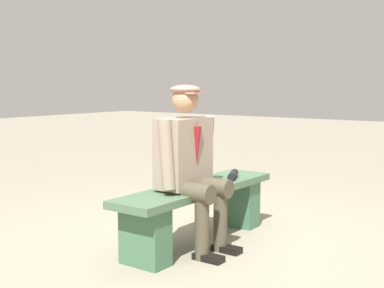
% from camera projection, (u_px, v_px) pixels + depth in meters
% --- Properties ---
extents(ground_plane, '(30.00, 30.00, 0.00)m').
position_uv_depth(ground_plane, '(197.00, 243.00, 4.35)').
color(ground_plane, gray).
extents(bench, '(1.74, 0.42, 0.49)m').
position_uv_depth(bench, '(197.00, 206.00, 4.31)').
color(bench, '#48674A').
rests_on(bench, ground).
extents(seated_man, '(0.63, 0.57, 1.31)m').
position_uv_depth(seated_man, '(190.00, 160.00, 4.08)').
color(seated_man, gray).
rests_on(seated_man, ground).
extents(rolled_magazine, '(0.27, 0.17, 0.07)m').
position_uv_depth(rolled_magazine, '(233.00, 175.00, 4.59)').
color(rolled_magazine, black).
rests_on(rolled_magazine, bench).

